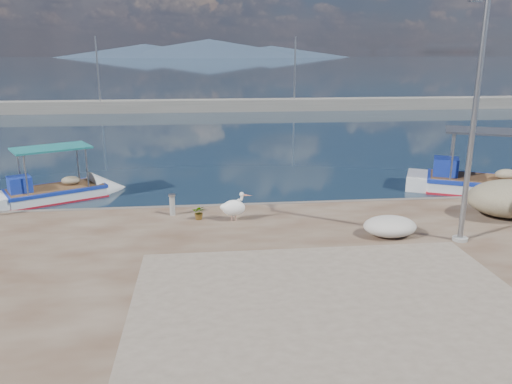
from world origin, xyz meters
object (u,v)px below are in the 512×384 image
object	(u,v)px
boat_left	(55,195)
lamp_post	(472,131)
bollard_near	(172,204)
pelican	(234,207)
boat_right	(483,187)

from	to	relation	value
boat_left	lamp_post	xyz separation A→B (m)	(13.82, -7.53, 3.60)
bollard_near	pelican	bearing A→B (deg)	-22.13
boat_left	pelican	size ratio (longest dim) A/B	5.36
boat_left	bollard_near	bearing A→B (deg)	-67.84
pelican	lamp_post	xyz separation A→B (m)	(6.62, -2.51, 2.83)
boat_left	boat_right	xyz separation A→B (m)	(18.39, -0.91, 0.05)
lamp_post	boat_left	bearing A→B (deg)	151.39
pelican	lamp_post	size ratio (longest dim) A/B	0.15
boat_left	boat_right	size ratio (longest dim) A/B	0.80
boat_left	boat_right	distance (m)	18.41
boat_left	pelican	distance (m)	8.81
bollard_near	boat_left	bearing A→B (deg)	140.74
boat_left	lamp_post	bearing A→B (deg)	-57.19
boat_right	pelican	bearing A→B (deg)	-134.29
boat_right	pelican	size ratio (longest dim) A/B	6.71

